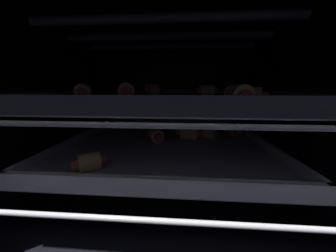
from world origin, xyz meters
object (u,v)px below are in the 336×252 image
pig_in_blanket_lower_3 (189,133)px  pig_in_blanket_upper_1 (152,90)px  pig_in_blanket_lower_5 (156,135)px  pig_in_blanket_lower_4 (232,129)px  pig_in_blanket_lower_6 (150,125)px  heating_element (167,36)px  pig_in_blanket_lower_1 (118,125)px  oven_rack_upper (167,103)px  baking_tray_lower (167,142)px  pig_in_blanket_upper_0 (241,95)px  pig_in_blanket_upper_4 (251,95)px  pig_in_blanket_upper_6 (234,92)px  baking_tray_upper (167,99)px  pig_in_blanket_upper_3 (207,91)px  oven_rack_lower (167,146)px  pig_in_blanket_upper_2 (84,92)px  pig_in_blanket_lower_0 (209,133)px  pig_in_blanket_lower_2 (90,162)px  pig_in_blanket_upper_5 (127,91)px

pig_in_blanket_lower_3 → pig_in_blanket_upper_1: 15.65cm
pig_in_blanket_lower_5 → pig_in_blanket_lower_4: bearing=19.7°
pig_in_blanket_lower_3 → pig_in_blanket_lower_6: bearing=139.8°
heating_element → pig_in_blanket_lower_3: bearing=17.6°
pig_in_blanket_lower_1 → oven_rack_upper: oven_rack_upper is taller
baking_tray_lower → pig_in_blanket_lower_5: size_ratio=6.60×
pig_in_blanket_upper_0 → pig_in_blanket_upper_1: 26.05cm
pig_in_blanket_lower_4 → pig_in_blanket_upper_4: size_ratio=1.21×
pig_in_blanket_upper_4 → pig_in_blanket_upper_6: bearing=89.4°
pig_in_blanket_lower_5 → pig_in_blanket_upper_0: pig_in_blanket_upper_0 is taller
pig_in_blanket_lower_1 → baking_tray_upper: (15.82, -11.24, 8.63)cm
pig_in_blanket_upper_1 → pig_in_blanket_lower_5: bearing=-76.0°
pig_in_blanket_lower_5 → pig_in_blanket_upper_3: size_ratio=1.19×
oven_rack_lower → pig_in_blanket_upper_2: pig_in_blanket_upper_2 is taller
pig_in_blanket_lower_0 → pig_in_blanket_upper_4: (4.59, -10.37, 9.67)cm
pig_in_blanket_upper_4 → pig_in_blanket_upper_6: pig_in_blanket_upper_6 is taller
pig_in_blanket_lower_4 → pig_in_blanket_upper_0: size_ratio=1.10×
pig_in_blanket_upper_2 → pig_in_blanket_lower_4: bearing=16.4°
pig_in_blanket_upper_1 → heating_element: bearing=-60.4°
pig_in_blanket_lower_0 → pig_in_blanket_upper_6: pig_in_blanket_upper_6 is taller
baking_tray_lower → pig_in_blanket_upper_3: size_ratio=7.84×
baking_tray_lower → baking_tray_upper: size_ratio=1.00×
oven_rack_lower → pig_in_blanket_upper_0: bearing=-44.8°
pig_in_blanket_lower_2 → pig_in_blanket_lower_6: size_ratio=0.92×
pig_in_blanket_lower_4 → oven_rack_upper: size_ratio=0.13×
pig_in_blanket_lower_0 → pig_in_blanket_upper_5: bearing=-167.3°
pig_in_blanket_upper_1 → pig_in_blanket_upper_6: (19.59, -7.16, -0.28)cm
pig_in_blanket_lower_4 → heating_element: bearing=-157.6°
oven_rack_lower → pig_in_blanket_upper_0: size_ratio=8.47×
pig_in_blanket_lower_0 → pig_in_blanket_upper_4: 14.91cm
pig_in_blanket_lower_1 → pig_in_blanket_lower_0: bearing=-18.7°
pig_in_blanket_lower_0 → pig_in_blanket_lower_2: pig_in_blanket_lower_0 is taller
baking_tray_lower → pig_in_blanket_lower_6: (-5.87, 10.96, 1.63)cm
pig_in_blanket_upper_2 → oven_rack_upper: bearing=10.1°
pig_in_blanket_lower_0 → pig_in_blanket_upper_4: bearing=-66.2°
pig_in_blanket_lower_6 → pig_in_blanket_upper_5: pig_in_blanket_upper_5 is taller
pig_in_blanket_upper_2 → pig_in_blanket_lower_0: bearing=11.4°
baking_tray_upper → pig_in_blanket_upper_0: 16.64cm
pig_in_blanket_upper_4 → pig_in_blanket_lower_1: bearing=147.9°
oven_rack_lower → pig_in_blanket_upper_5: bearing=-168.6°
pig_in_blanket_lower_3 → pig_in_blanket_lower_5: 8.02cm
baking_tray_lower → pig_in_blanket_lower_6: bearing=118.2°
pig_in_blanket_lower_6 → oven_rack_upper: 14.60cm
oven_rack_lower → pig_in_blanket_lower_0: size_ratio=10.75×
pig_in_blanket_upper_0 → pig_in_blanket_upper_4: 4.79cm
pig_in_blanket_lower_5 → pig_in_blanket_upper_4: pig_in_blanket_upper_4 is taller
pig_in_blanket_upper_3 → pig_in_blanket_upper_4: bearing=-68.9°
baking_tray_lower → pig_in_blanket_lower_5: bearing=-178.9°
pig_in_blanket_upper_1 → pig_in_blanket_upper_6: 20.86cm
heating_element → oven_rack_upper: 13.56cm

